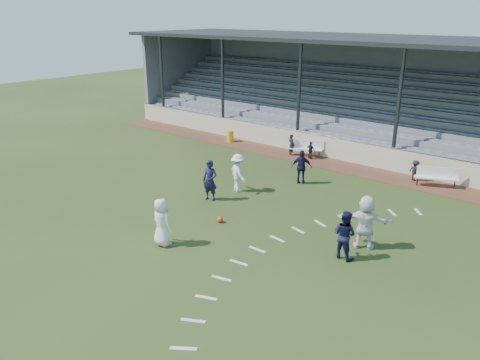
# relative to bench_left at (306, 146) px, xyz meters

# --- Properties ---
(ground) EXTENTS (90.00, 90.00, 0.00)m
(ground) POSITION_rel_bench_left_xyz_m (1.93, -10.95, -0.58)
(ground) COLOR #2A3A18
(ground) RESTS_ON ground
(cinder_track) EXTENTS (34.00, 2.00, 0.02)m
(cinder_track) POSITION_rel_bench_left_xyz_m (1.93, -0.45, -0.57)
(cinder_track) COLOR #512E20
(cinder_track) RESTS_ON ground
(retaining_wall) EXTENTS (34.00, 0.18, 1.20)m
(retaining_wall) POSITION_rel_bench_left_xyz_m (1.93, 0.60, 0.02)
(retaining_wall) COLOR beige
(retaining_wall) RESTS_ON ground
(bench_left) EXTENTS (2.01, 1.16, 0.95)m
(bench_left) POSITION_rel_bench_left_xyz_m (0.00, 0.00, 0.00)
(bench_left) COLOR white
(bench_left) RESTS_ON cinder_track
(bench_right) EXTENTS (1.99, 1.26, 0.95)m
(bench_right) POSITION_rel_bench_left_xyz_m (7.62, -0.32, 0.00)
(bench_right) COLOR white
(bench_right) RESTS_ON cinder_track
(trash_bin) EXTENTS (0.45, 0.45, 0.72)m
(trash_bin) POSITION_rel_bench_left_xyz_m (-5.50, -0.40, -0.21)
(trash_bin) COLOR gold
(trash_bin) RESTS_ON cinder_track
(football) EXTENTS (0.24, 0.24, 0.24)m
(football) POSITION_rel_bench_left_xyz_m (2.22, -10.08, -0.46)
(football) COLOR #EB3A0D
(football) RESTS_ON ground
(player_white_lead) EXTENTS (0.92, 0.64, 1.79)m
(player_white_lead) POSITION_rel_bench_left_xyz_m (1.87, -12.83, 0.31)
(player_white_lead) COLOR white
(player_white_lead) RESTS_ON ground
(player_navy_lead) EXTENTS (0.78, 0.62, 1.86)m
(player_navy_lead) POSITION_rel_bench_left_xyz_m (0.28, -8.56, 0.34)
(player_navy_lead) COLOR #131435
(player_navy_lead) RESTS_ON ground
(player_navy_mid) EXTENTS (0.90, 0.73, 1.74)m
(player_navy_mid) POSITION_rel_bench_left_xyz_m (7.40, -9.51, 0.28)
(player_navy_mid) COLOR #131435
(player_navy_mid) RESTS_ON ground
(player_white_wing) EXTENTS (1.34, 1.09, 1.81)m
(player_white_wing) POSITION_rel_bench_left_xyz_m (0.55, -6.92, 0.32)
(player_white_wing) COLOR white
(player_white_wing) RESTS_ON ground
(player_navy_wing) EXTENTS (1.07, 0.84, 1.70)m
(player_navy_wing) POSITION_rel_bench_left_xyz_m (2.29, -4.12, 0.27)
(player_navy_wing) COLOR #131435
(player_navy_wing) RESTS_ON ground
(player_white_back) EXTENTS (1.94, 1.24, 2.00)m
(player_white_back) POSITION_rel_bench_left_xyz_m (7.62, -8.37, 0.42)
(player_white_back) COLOR white
(player_white_back) RESTS_ON ground
(sub_left_near) EXTENTS (0.52, 0.41, 1.25)m
(sub_left_near) POSITION_rel_bench_left_xyz_m (-0.75, -0.42, 0.06)
(sub_left_near) COLOR black
(sub_left_near) RESTS_ON cinder_track
(sub_left_far) EXTENTS (0.62, 0.33, 1.01)m
(sub_left_far) POSITION_rel_bench_left_xyz_m (0.54, -0.37, -0.06)
(sub_left_far) COLOR black
(sub_left_far) RESTS_ON cinder_track
(sub_right) EXTENTS (0.78, 0.61, 1.05)m
(sub_right) POSITION_rel_bench_left_xyz_m (6.49, -0.20, -0.04)
(sub_right) COLOR black
(sub_right) RESTS_ON cinder_track
(grandstand) EXTENTS (34.60, 9.00, 6.61)m
(grandstand) POSITION_rel_bench_left_xyz_m (1.93, 5.31, 1.62)
(grandstand) COLOR slate
(grandstand) RESTS_ON ground
(penalty_arc) EXTENTS (3.89, 14.63, 0.01)m
(penalty_arc) POSITION_rel_bench_left_xyz_m (6.05, -10.95, -0.58)
(penalty_arc) COLOR silver
(penalty_arc) RESTS_ON ground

